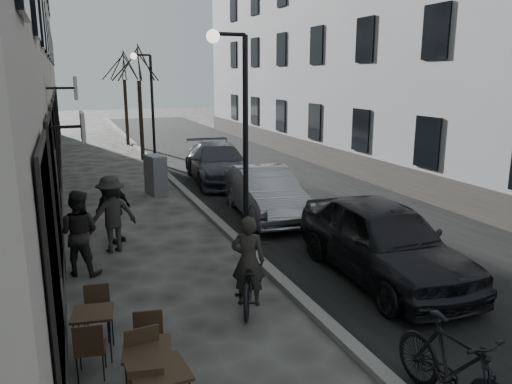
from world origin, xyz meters
TOP-DOWN VIEW (x-y plane):
  - road at (3.85, 16.00)m, footprint 7.30×60.00m
  - kerb at (0.20, 16.00)m, footprint 0.25×60.00m
  - streetlamp_near at (-0.17, 6.00)m, footprint 0.90×0.28m
  - streetlamp_far at (-0.17, 18.00)m, footprint 0.90×0.28m
  - tree_near at (-0.10, 21.00)m, footprint 2.40×2.40m
  - tree_far at (-0.10, 27.00)m, footprint 2.40×2.40m
  - bistro_set_b at (-2.94, 1.64)m, footprint 0.72×1.57m
  - bistro_set_c at (-3.54, 2.98)m, footprint 0.68×1.50m
  - utility_cabinet at (-0.80, 13.21)m, footprint 0.70×1.03m
  - bicycle at (-0.75, 3.81)m, footprint 1.43×2.10m
  - cyclist_rider at (-0.75, 3.81)m, footprint 0.73×0.62m
  - pedestrian_near at (-3.60, 6.46)m, footprint 1.12×1.03m
  - pedestrian_mid at (-2.81, 7.68)m, footprint 1.34×0.97m
  - pedestrian_far at (-2.71, 8.38)m, footprint 1.09×0.91m
  - car_near at (2.30, 3.98)m, footprint 2.16×4.96m
  - car_mid at (1.77, 9.17)m, footprint 1.95×4.61m
  - car_far at (1.91, 14.53)m, footprint 2.58×5.40m
  - moped at (0.62, 0.03)m, footprint 0.71×2.04m

SIDE VIEW (x-z plane):
  - road at x=3.85m, z-range 0.00..0.00m
  - kerb at x=0.20m, z-range 0.00..0.12m
  - bistro_set_c at x=-3.54m, z-range 0.01..0.88m
  - bistro_set_b at x=-2.94m, z-range 0.01..0.91m
  - bicycle at x=-0.75m, z-range 0.00..1.04m
  - moped at x=0.62m, z-range 0.00..1.20m
  - utility_cabinet at x=-0.80m, z-range 0.00..1.41m
  - car_mid at x=1.77m, z-range 0.00..1.48m
  - car_far at x=1.91m, z-range 0.00..1.52m
  - car_near at x=2.30m, z-range 0.00..1.67m
  - cyclist_rider at x=-0.75m, z-range 0.00..1.71m
  - pedestrian_far at x=-2.71m, z-range 0.00..1.74m
  - pedestrian_near at x=-3.60m, z-range 0.00..1.85m
  - pedestrian_mid at x=-2.81m, z-range 0.00..1.87m
  - streetlamp_near at x=-0.17m, z-range 0.62..5.71m
  - streetlamp_far at x=-0.17m, z-range 0.62..5.71m
  - tree_near at x=-0.10m, z-range 1.81..7.51m
  - tree_far at x=-0.10m, z-range 1.81..7.51m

